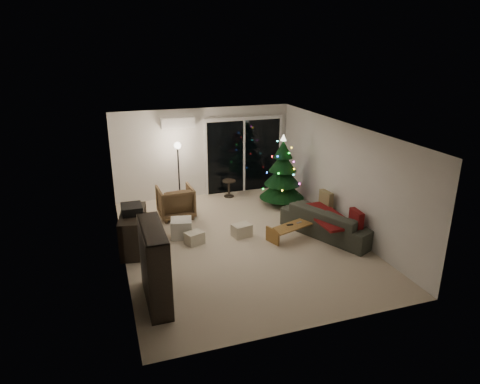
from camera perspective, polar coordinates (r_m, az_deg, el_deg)
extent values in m
plane|color=beige|center=(9.58, 0.00, -6.57)|extent=(6.50, 6.50, 0.00)
plane|color=white|center=(8.77, 0.00, 8.27)|extent=(6.50, 6.50, 0.00)
cube|color=silver|center=(12.10, -4.91, 5.25)|extent=(5.00, 0.02, 2.50)
cube|color=silver|center=(6.35, 9.47, -8.52)|extent=(5.00, 0.02, 2.50)
cube|color=silver|center=(8.68, -15.85, -1.19)|extent=(0.02, 6.50, 2.50)
cube|color=silver|center=(10.13, 13.54, 1.96)|extent=(0.02, 6.50, 2.50)
cube|color=black|center=(12.46, 0.52, 4.79)|extent=(2.20, 0.02, 2.10)
cube|color=white|center=(11.66, -8.28, 9.11)|extent=(0.90, 0.22, 0.28)
cube|color=#3F3833|center=(13.24, -0.23, 0.72)|extent=(2.60, 1.00, 0.10)
cube|color=white|center=(13.44, -0.77, 3.46)|extent=(2.20, 0.06, 1.00)
cube|color=black|center=(9.36, -14.00, -5.06)|extent=(0.71, 1.38, 0.82)
cube|color=black|center=(9.17, -14.25, -2.22)|extent=(0.42, 0.49, 0.18)
imported|color=#523A21|center=(10.86, -8.58, -1.29)|extent=(0.87, 0.90, 0.79)
cube|color=silver|center=(9.80, -7.82, -4.79)|extent=(0.55, 0.55, 0.42)
cube|color=beige|center=(9.47, -6.09, -6.10)|extent=(0.45, 0.40, 0.27)
cube|color=beige|center=(9.75, 0.22, -5.13)|extent=(0.47, 0.39, 0.29)
cylinder|color=black|center=(12.18, -1.49, 0.47)|extent=(0.51, 0.51, 0.48)
cylinder|color=black|center=(11.45, -8.14, 2.19)|extent=(0.27, 0.27, 1.68)
imported|color=#373C2F|center=(9.97, 11.86, -3.85)|extent=(1.72, 2.40, 0.65)
cube|color=#591815|center=(9.87, 11.42, -3.15)|extent=(0.70, 1.61, 0.05)
cube|color=olive|center=(10.51, 11.39, -1.03)|extent=(0.17, 0.44, 0.43)
cube|color=#591815|center=(9.49, 15.23, -3.62)|extent=(0.16, 0.44, 0.43)
cube|color=black|center=(9.52, 6.67, -4.35)|extent=(0.15, 0.04, 0.02)
cube|color=slate|center=(9.66, 7.89, -4.04)|extent=(0.14, 0.08, 0.02)
cone|color=#0B3414|center=(11.39, 5.69, 2.87)|extent=(1.56, 1.56, 1.94)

